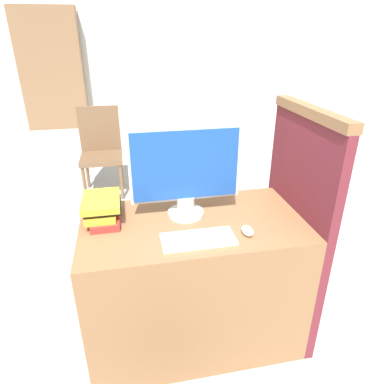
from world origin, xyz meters
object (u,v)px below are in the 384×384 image
Objects in this scene: monitor at (185,172)px; mouse at (247,231)px; keyboard at (198,239)px; book_stack at (103,209)px; far_chair at (101,147)px.

monitor is 6.29× the size of mouse.
book_stack is (-0.44, 0.30, 0.05)m from keyboard.
monitor is at bearing 92.42° from keyboard.
mouse is 2.53m from far_chair.
monitor reaches higher than keyboard.
far_chair reaches higher than book_stack.
book_stack is (-0.43, 0.04, -0.18)m from monitor.
book_stack reaches higher than keyboard.
far_chair is at bearing 108.68° from mouse.
keyboard is 0.37× the size of far_chair.
monitor is 0.35m from keyboard.
far_chair reaches higher than mouse.
mouse is (0.26, -0.25, -0.23)m from monitor.
keyboard is (0.01, -0.26, -0.24)m from monitor.
monitor is 0.47m from book_stack.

